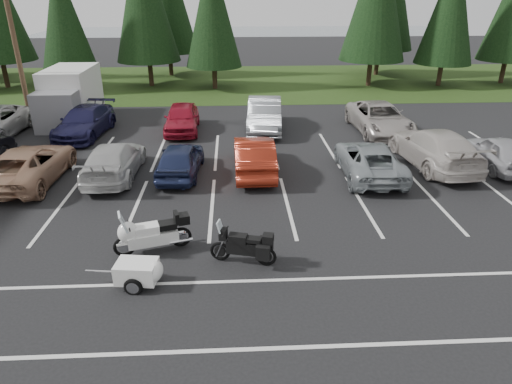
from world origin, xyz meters
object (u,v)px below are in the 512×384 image
object	(u,v)px
touring_motorcycle	(152,230)
car_far_1	(85,122)
car_near_6	(369,160)
car_near_8	(500,152)
cargo_trailer	(137,274)
adventure_motorcycle	(243,243)
car_near_3	(114,160)
car_near_4	(180,159)
car_far_4	(380,118)
car_far_3	(264,115)
car_near_2	(29,164)
utility_pole	(14,38)
car_near_5	(254,155)
car_near_7	(434,148)
car_far_2	(182,118)
box_truck	(67,97)

from	to	relation	value
touring_motorcycle	car_far_1	bearing A→B (deg)	97.43
car_near_6	car_near_8	distance (m)	5.83
car_near_6	cargo_trailer	world-z (taller)	car_near_6
cargo_trailer	adventure_motorcycle	bearing A→B (deg)	25.03
car_near_3	touring_motorcycle	bearing A→B (deg)	113.09
car_near_4	car_far_1	distance (m)	7.97
car_near_6	touring_motorcycle	distance (m)	9.69
car_far_1	car_far_4	size ratio (longest dim) A/B	0.92
car_far_1	cargo_trailer	size ratio (longest dim) A/B	3.29
car_far_3	cargo_trailer	distance (m)	14.64
car_near_2	car_near_8	xyz separation A→B (m)	(19.43, 0.51, -0.02)
cargo_trailer	car_near_3	bearing A→B (deg)	113.76
utility_pole	car_far_1	distance (m)	5.76
cargo_trailer	car_near_5	bearing A→B (deg)	73.29
car_near_8	touring_motorcycle	bearing A→B (deg)	26.50
car_near_5	car_far_1	xyz separation A→B (m)	(-8.53, 5.63, -0.03)
car_near_7	utility_pole	bearing A→B (deg)	-24.83
car_near_5	car_far_2	world-z (taller)	car_near_5
car_near_2	adventure_motorcycle	xyz separation A→B (m)	(8.30, -6.36, -0.08)
car_far_2	car_far_4	xyz separation A→B (m)	(10.50, -0.72, 0.02)
car_near_5	car_near_6	xyz separation A→B (m)	(4.70, -0.57, -0.07)
cargo_trailer	adventure_motorcycle	world-z (taller)	adventure_motorcycle
utility_pole	car_near_3	bearing A→B (deg)	-50.76
car_near_6	car_far_2	bearing A→B (deg)	-36.79
car_near_8	adventure_motorcycle	xyz separation A→B (m)	(-11.13, -6.87, -0.06)
touring_motorcycle	car_near_2	bearing A→B (deg)	118.66
car_near_7	touring_motorcycle	world-z (taller)	car_near_7
car_near_4	touring_motorcycle	distance (m)	5.99
car_near_7	car_far_4	world-z (taller)	car_near_7
car_far_4	car_far_3	bearing A→B (deg)	170.53
car_far_4	cargo_trailer	world-z (taller)	car_far_4
car_near_8	adventure_motorcycle	size ratio (longest dim) A/B	1.94
car_near_4	car_far_3	world-z (taller)	car_far_3
box_truck	car_near_3	size ratio (longest dim) A/B	1.17
box_truck	car_far_1	distance (m)	3.14
car_near_3	cargo_trailer	world-z (taller)	car_near_3
car_far_3	car_near_7	bearing A→B (deg)	-35.66
car_near_7	car_far_4	bearing A→B (deg)	-84.85
utility_pole	cargo_trailer	xyz separation A→B (m)	(8.74, -15.51, -4.35)
car_far_1	car_near_5	bearing A→B (deg)	-27.60
touring_motorcycle	car_far_3	bearing A→B (deg)	54.76
car_far_3	car_near_6	bearing A→B (deg)	-56.34
car_near_2	car_far_4	xyz separation A→B (m)	(15.88, 5.92, 0.04)
car_near_6	car_far_2	world-z (taller)	car_far_2
utility_pole	car_near_8	xyz separation A→B (m)	(22.64, -7.73, -4.00)
car_near_4	car_far_2	size ratio (longest dim) A/B	0.93
car_near_6	box_truck	bearing A→B (deg)	-28.40
car_near_3	car_near_6	size ratio (longest dim) A/B	0.98
car_near_5	car_far_2	xyz separation A→B (m)	(-3.56, 6.12, -0.02)
car_near_4	car_far_2	world-z (taller)	car_far_2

